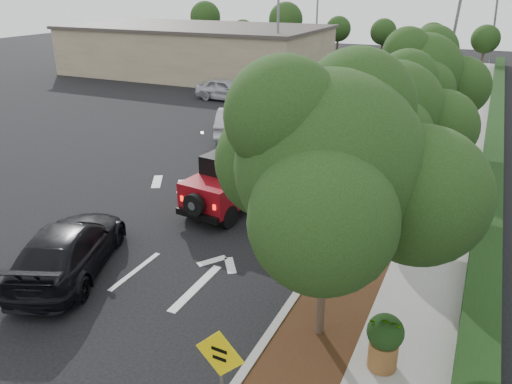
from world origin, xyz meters
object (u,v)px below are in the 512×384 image
Objects in this scene: speed_hump_sign at (220,365)px; silver_suv_ahead at (341,159)px; red_jeep at (233,181)px; black_suv_oncoming at (69,248)px.

silver_suv_ahead is at bearing 99.31° from speed_hump_sign.
red_jeep is 6.19m from black_suv_oncoming.
speed_hump_sign is at bearing -56.39° from red_jeep.
red_jeep is at bearing 118.50° from speed_hump_sign.
speed_hump_sign is (4.27, -8.75, 0.38)m from red_jeep.
silver_suv_ahead is 13.43m from speed_hump_sign.
speed_hump_sign reaches higher than silver_suv_ahead.
silver_suv_ahead reaches higher than black_suv_oncoming.
red_jeep is 5.30m from silver_suv_ahead.
red_jeep reaches higher than silver_suv_ahead.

